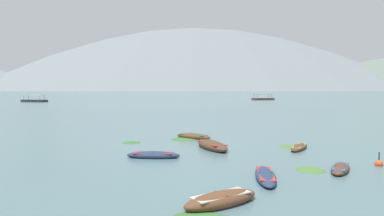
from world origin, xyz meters
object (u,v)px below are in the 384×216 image
Objects in this scene: rowboat_1 at (265,176)px; rowboat_2 at (340,168)px; ferry_0 at (34,101)px; ferry_1 at (263,99)px; rowboat_3 at (221,200)px; rowboat_4 at (193,136)px; rowboat_6 at (212,146)px; rowboat_7 at (299,147)px; mooring_buoy at (379,164)px; rowboat_5 at (153,155)px.

rowboat_1 is 4.58m from rowboat_2.
ferry_0 is 1.02× the size of ferry_1.
rowboat_2 is 0.92× the size of rowboat_3.
ferry_0 reaches higher than rowboat_4.
rowboat_6 is 1.26× the size of rowboat_7.
ferry_1 reaches higher than rowboat_1.
ferry_0 reaches higher than rowboat_2.
rowboat_6 is at bearing 88.94° from rowboat_3.
rowboat_1 is at bearing -116.67° from rowboat_7.
ferry_0 is (-56.61, 102.98, 0.25)m from rowboat_3.
rowboat_1 is 4.44× the size of mooring_buoy.
rowboat_1 is 1.32× the size of rowboat_2.
rowboat_2 is 0.33× the size of ferry_1.
rowboat_7 is 0.37× the size of ferry_1.
ferry_1 is (26.07, 113.46, 0.21)m from rowboat_6.
rowboat_7 is at bearing -33.86° from rowboat_4.
rowboat_5 is at bearing 170.87° from mooring_buoy.
rowboat_2 is 0.32× the size of ferry_0.
ferry_0 is (-63.14, 91.06, 0.32)m from rowboat_7.
ferry_0 is (-52.96, 94.29, 0.29)m from rowboat_5.
rowboat_7 is (6.31, 0.00, -0.11)m from rowboat_6.
rowboat_4 is at bearing -104.23° from ferry_1.
rowboat_6 is at bearing 105.00° from rowboat_1.
rowboat_5 is (-6.07, 4.96, 0.02)m from rowboat_1.
ferry_0 is 10.56× the size of mooring_buoy.
rowboat_6 is at bearing -102.94° from ferry_1.
rowboat_4 reaches higher than rowboat_5.
rowboat_5 is (-10.35, 3.36, 0.03)m from rowboat_2.
rowboat_2 is 121.63m from ferry_1.
ferry_0 reaches higher than rowboat_6.
rowboat_5 is 0.79× the size of rowboat_6.
ferry_0 is at bearing 124.41° from mooring_buoy.
rowboat_6 is 10.62m from mooring_buoy.
rowboat_4 is 0.81× the size of rowboat_6.
rowboat_4 is 1.02× the size of rowboat_5.
rowboat_6 is 116.41m from ferry_1.
mooring_buoy is (9.41, 6.59, -0.09)m from rowboat_3.
mooring_buoy is at bearing 22.21° from rowboat_1.
ferry_0 reaches higher than mooring_buoy.
rowboat_4 is at bearing 123.83° from rowboat_2.
rowboat_2 is 3.37× the size of mooring_buoy.
rowboat_4 is (-1.18, 17.10, -0.01)m from rowboat_3.
rowboat_4 is 111.71m from ferry_1.
rowboat_3 is (-2.41, -3.74, 0.06)m from rowboat_1.
rowboat_2 is at bearing -17.96° from rowboat_5.
rowboat_1 is 1.17× the size of rowboat_5.
rowboat_6 is at bearing 149.87° from mooring_buoy.
rowboat_2 is 8.57m from rowboat_3.
mooring_buoy reaches higher than rowboat_3.
rowboat_5 reaches higher than rowboat_1.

